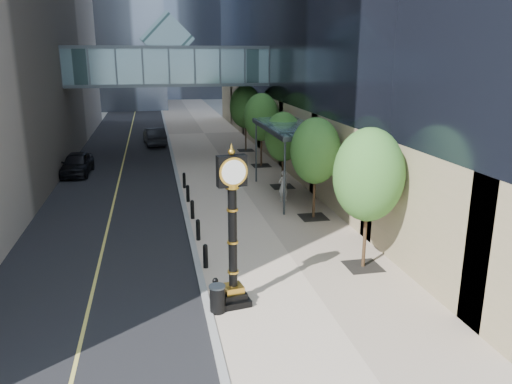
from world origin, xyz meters
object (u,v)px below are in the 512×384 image
Objects in this scene: trash_bin at (217,300)px; car_near at (77,164)px; street_clock at (233,239)px; car_far at (155,136)px; pedestrian at (283,186)px.

trash_bin is 0.19× the size of car_near.
street_clock reaches higher than trash_bin.
trash_bin is (-0.62, -0.48, -1.92)m from street_clock.
street_clock is 32.93m from car_far.
car_near is at bearing 108.35° from trash_bin.
pedestrian is (5.50, 12.25, 0.48)m from trash_bin.
trash_bin is at bearing 86.80° from car_far.
car_near is at bearing 101.17° from street_clock.
pedestrian is 0.37× the size of car_far.
car_near is (-7.30, 22.01, 0.31)m from trash_bin.
pedestrian is 16.09m from car_near.
trash_bin is at bearing 42.44° from pedestrian.
pedestrian reaches higher than car_near.
trash_bin is 23.19m from car_near.
pedestrian is at bearing 65.84° from trash_bin.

